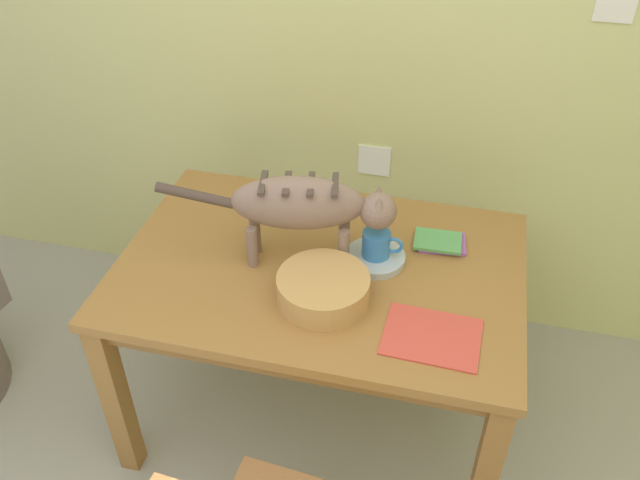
{
  "coord_description": "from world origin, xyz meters",
  "views": [
    {
      "loc": [
        0.36,
        -0.52,
        2.13
      ],
      "look_at": [
        -0.03,
        1.08,
        0.85
      ],
      "focal_mm": 37.02,
      "sensor_mm": 36.0,
      "label": 1
    }
  ],
  "objects_px": {
    "coffee_mug": "(377,244)",
    "book_stack": "(440,242)",
    "cat": "(307,206)",
    "magazine": "(432,337)",
    "wicker_basket": "(323,288)",
    "saucer_bowl": "(375,258)",
    "dining_table": "(320,284)"
  },
  "relations": [
    {
      "from": "cat",
      "to": "saucer_bowl",
      "type": "height_order",
      "value": "cat"
    },
    {
      "from": "coffee_mug",
      "to": "book_stack",
      "type": "distance_m",
      "value": 0.25
    },
    {
      "from": "dining_table",
      "to": "coffee_mug",
      "type": "relative_size",
      "value": 9.8
    },
    {
      "from": "cat",
      "to": "coffee_mug",
      "type": "xyz_separation_m",
      "value": [
        0.22,
        0.04,
        -0.14
      ]
    },
    {
      "from": "wicker_basket",
      "to": "magazine",
      "type": "bearing_deg",
      "value": -13.5
    },
    {
      "from": "saucer_bowl",
      "to": "cat",
      "type": "bearing_deg",
      "value": -169.08
    },
    {
      "from": "dining_table",
      "to": "book_stack",
      "type": "relative_size",
      "value": 7.3
    },
    {
      "from": "cat",
      "to": "wicker_basket",
      "type": "xyz_separation_m",
      "value": [
        0.1,
        -0.18,
        -0.17
      ]
    },
    {
      "from": "saucer_bowl",
      "to": "wicker_basket",
      "type": "bearing_deg",
      "value": -119.29
    },
    {
      "from": "coffee_mug",
      "to": "wicker_basket",
      "type": "height_order",
      "value": "coffee_mug"
    },
    {
      "from": "dining_table",
      "to": "wicker_basket",
      "type": "relative_size",
      "value": 4.62
    },
    {
      "from": "coffee_mug",
      "to": "dining_table",
      "type": "bearing_deg",
      "value": -161.4
    },
    {
      "from": "dining_table",
      "to": "magazine",
      "type": "height_order",
      "value": "magazine"
    },
    {
      "from": "dining_table",
      "to": "magazine",
      "type": "bearing_deg",
      "value": -31.78
    },
    {
      "from": "cat",
      "to": "wicker_basket",
      "type": "bearing_deg",
      "value": 17.53
    },
    {
      "from": "dining_table",
      "to": "cat",
      "type": "height_order",
      "value": "cat"
    },
    {
      "from": "book_stack",
      "to": "dining_table",
      "type": "bearing_deg",
      "value": -152.09
    },
    {
      "from": "book_stack",
      "to": "wicker_basket",
      "type": "height_order",
      "value": "wicker_basket"
    },
    {
      "from": "coffee_mug",
      "to": "saucer_bowl",
      "type": "bearing_deg",
      "value": 180.0
    },
    {
      "from": "magazine",
      "to": "wicker_basket",
      "type": "xyz_separation_m",
      "value": [
        -0.34,
        0.08,
        0.04
      ]
    },
    {
      "from": "book_stack",
      "to": "wicker_basket",
      "type": "distance_m",
      "value": 0.48
    },
    {
      "from": "magazine",
      "to": "book_stack",
      "type": "relative_size",
      "value": 1.53
    },
    {
      "from": "cat",
      "to": "magazine",
      "type": "bearing_deg",
      "value": 48.47
    },
    {
      "from": "book_stack",
      "to": "cat",
      "type": "bearing_deg",
      "value": -156.73
    },
    {
      "from": "book_stack",
      "to": "saucer_bowl",
      "type": "bearing_deg",
      "value": -145.36
    },
    {
      "from": "saucer_bowl",
      "to": "book_stack",
      "type": "xyz_separation_m",
      "value": [
        0.2,
        0.14,
        -0.0
      ]
    },
    {
      "from": "coffee_mug",
      "to": "wicker_basket",
      "type": "bearing_deg",
      "value": -119.96
    },
    {
      "from": "coffee_mug",
      "to": "book_stack",
      "type": "relative_size",
      "value": 0.75
    },
    {
      "from": "cat",
      "to": "magazine",
      "type": "height_order",
      "value": "cat"
    },
    {
      "from": "dining_table",
      "to": "saucer_bowl",
      "type": "height_order",
      "value": "saucer_bowl"
    },
    {
      "from": "dining_table",
      "to": "book_stack",
      "type": "xyz_separation_m",
      "value": [
        0.37,
        0.2,
        0.1
      ]
    },
    {
      "from": "saucer_bowl",
      "to": "book_stack",
      "type": "relative_size",
      "value": 1.1
    }
  ]
}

